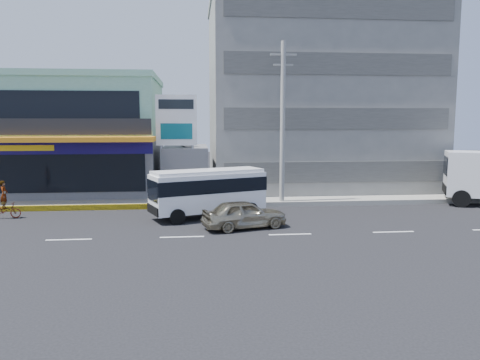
% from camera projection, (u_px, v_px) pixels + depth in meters
% --- Properties ---
extents(ground, '(120.00, 120.00, 0.00)m').
position_uv_depth(ground, '(182.00, 237.00, 21.26)').
color(ground, black).
rests_on(ground, ground).
extents(sidewalk, '(70.00, 5.00, 0.30)m').
position_uv_depth(sidewalk, '(261.00, 198.00, 31.10)').
color(sidewalk, gray).
rests_on(sidewalk, ground).
extents(shop_building, '(12.40, 11.70, 8.00)m').
position_uv_depth(shop_building, '(75.00, 138.00, 33.75)').
color(shop_building, '#4F4F54').
rests_on(shop_building, ground).
extents(concrete_building, '(16.00, 12.00, 14.00)m').
position_uv_depth(concrete_building, '(315.00, 98.00, 36.16)').
color(concrete_building, gray).
rests_on(concrete_building, ground).
extents(gap_structure, '(3.00, 6.00, 3.50)m').
position_uv_depth(gap_structure, '(186.00, 171.00, 32.89)').
color(gap_structure, '#4F4F54').
rests_on(gap_structure, ground).
extents(satellite_dish, '(1.50, 1.50, 0.15)m').
position_uv_depth(satellite_dish, '(185.00, 146.00, 31.67)').
color(satellite_dish, slate).
rests_on(satellite_dish, gap_structure).
extents(billboard, '(2.60, 0.18, 6.90)m').
position_uv_depth(billboard, '(176.00, 126.00, 29.68)').
color(billboard, gray).
rests_on(billboard, ground).
extents(utility_pole_near, '(1.60, 0.30, 10.00)m').
position_uv_depth(utility_pole_near, '(283.00, 123.00, 28.50)').
color(utility_pole_near, '#999993').
rests_on(utility_pole_near, ground).
extents(minibus, '(6.53, 4.11, 2.61)m').
position_uv_depth(minibus, '(208.00, 189.00, 25.50)').
color(minibus, white).
rests_on(minibus, ground).
extents(sedan, '(4.45, 2.76, 1.41)m').
position_uv_depth(sedan, '(244.00, 214.00, 22.94)').
color(sedan, tan).
rests_on(sedan, ground).
extents(motorcycle_rider, '(1.66, 0.75, 2.06)m').
position_uv_depth(motorcycle_rider, '(5.00, 206.00, 25.28)').
color(motorcycle_rider, '#5E1B0D').
rests_on(motorcycle_rider, ground).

